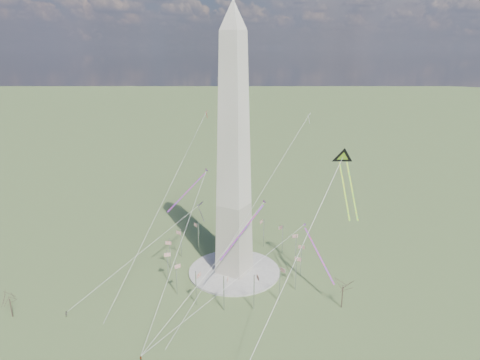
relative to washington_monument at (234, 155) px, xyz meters
The scene contains 15 objects.
ground 47.95m from the washington_monument, ahead, with size 2000.00×2000.00×0.00m, color #4A5E2F.
plaza 47.55m from the washington_monument, ahead, with size 36.00×36.00×0.80m, color #B3AFA3.
washington_monument is the anchor object (origin of this frame).
flagpole_ring 40.68m from the washington_monument, 169.63° to the right, with size 54.40×54.40×13.00m.
tree_near 59.29m from the washington_monument, ahead, with size 6.80×6.80×11.90m.
tree_far 88.80m from the washington_monument, 128.60° to the right, with size 5.73×5.73×10.02m.
person_west 78.20m from the washington_monument, 122.53° to the right, with size 0.96×0.75×1.97m, color gray.
person_centre 73.70m from the washington_monument, 87.79° to the right, with size 0.93×0.39×1.59m, color gray.
kite_delta_black 39.41m from the washington_monument, ahead, with size 15.13×21.61×18.18m.
kite_diamond_purple 35.80m from the washington_monument, 157.48° to the left, with size 1.95×3.09×9.58m.
kite_streamer_left 25.41m from the washington_monument, 38.51° to the right, with size 6.69×22.57×15.73m.
kite_streamer_mid 18.69m from the washington_monument, 136.94° to the right, with size 6.48×18.06×12.73m.
kite_streamer_right 44.31m from the washington_monument, 12.91° to the left, with size 17.91×14.50×14.96m.
kite_small_red 57.31m from the washington_monument, 133.56° to the left, with size 1.28×1.41×3.88m.
kite_small_white 48.09m from the washington_monument, 76.23° to the left, with size 1.35×1.95×4.87m.
Camera 1 is at (76.40, -130.66, 85.05)m, focal length 32.00 mm.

